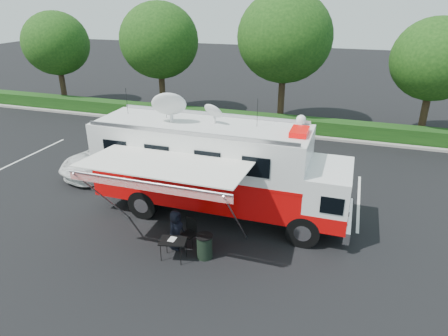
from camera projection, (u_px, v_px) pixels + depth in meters
The scene contains 10 objects.
ground_plane at pixel (220, 214), 16.73m from camera, with size 120.00×120.00×0.00m, color black.
back_border at pixel (301, 53), 25.65m from camera, with size 60.00×6.14×8.87m.
stall_lines at pixel (230, 183), 19.49m from camera, with size 24.12×5.50×0.01m.
command_truck at pixel (218, 168), 15.92m from camera, with size 10.24×2.82×4.92m.
awning at pixel (163, 168), 13.21m from camera, with size 5.59×2.87×3.37m.
white_suv at pixel (113, 169), 21.05m from camera, with size 2.58×5.59×1.55m, color white.
person at pixel (177, 247), 14.53m from camera, with size 0.73×0.48×1.50m, color black.
folding_table at pixel (173, 241), 13.60m from camera, with size 1.02×0.82×0.77m.
folding_chair at pixel (190, 229), 14.50m from camera, with size 0.61×0.65×1.03m.
trash_bin at pixel (205, 246), 13.82m from camera, with size 0.59×0.59×0.88m.
Camera 1 is at (4.72, -13.79, 8.44)m, focal length 32.00 mm.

